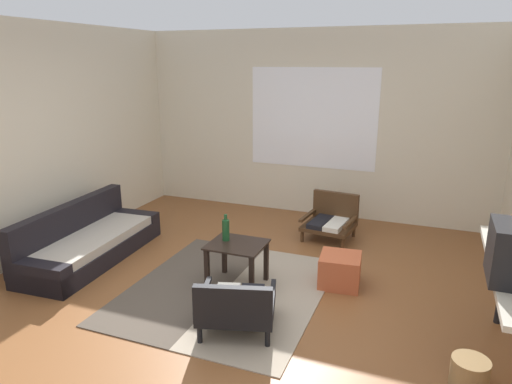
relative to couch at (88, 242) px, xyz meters
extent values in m
plane|color=brown|center=(1.99, -0.40, -0.20)|extent=(7.80, 7.80, 0.00)
cube|color=beige|center=(1.99, 2.66, 1.15)|extent=(5.60, 0.12, 2.70)
cube|color=white|center=(1.99, 2.60, 1.24)|extent=(1.87, 0.01, 1.44)
cube|color=beige|center=(-0.67, -0.10, 1.15)|extent=(0.12, 6.60, 2.70)
cube|color=#4C4238|center=(1.37, -0.13, -0.20)|extent=(0.94, 2.20, 0.01)
cube|color=gray|center=(2.32, -0.13, -0.20)|extent=(0.94, 2.20, 0.01)
cube|color=black|center=(0.06, 0.00, -0.10)|extent=(0.81, 1.93, 0.21)
cube|color=#B2A899|center=(0.09, 0.01, 0.06)|extent=(0.70, 1.74, 0.10)
cube|color=black|center=(-0.23, -0.01, 0.17)|extent=(0.25, 1.90, 0.54)
cube|color=black|center=(0.01, 0.86, -0.04)|extent=(0.71, 0.22, 0.32)
cube|color=black|center=(0.11, -0.85, -0.04)|extent=(0.71, 0.22, 0.32)
cube|color=black|center=(1.91, 0.01, 0.25)|extent=(0.56, 0.49, 0.02)
cube|color=black|center=(1.66, 0.21, 0.02)|extent=(0.04, 0.04, 0.45)
cube|color=black|center=(2.15, 0.21, 0.02)|extent=(0.04, 0.04, 0.45)
cube|color=black|center=(1.66, -0.20, 0.02)|extent=(0.04, 0.04, 0.45)
cube|color=black|center=(2.15, -0.20, 0.02)|extent=(0.04, 0.04, 0.45)
cylinder|color=#472D19|center=(2.74, 1.35, -0.13)|extent=(0.04, 0.04, 0.15)
cylinder|color=#472D19|center=(2.21, 1.41, -0.13)|extent=(0.04, 0.04, 0.15)
cylinder|color=#472D19|center=(2.79, 1.83, -0.13)|extent=(0.04, 0.04, 0.15)
cylinder|color=#472D19|center=(2.26, 1.89, -0.13)|extent=(0.04, 0.04, 0.15)
cube|color=#472D19|center=(2.50, 1.62, -0.03)|extent=(0.67, 0.63, 0.05)
cube|color=silver|center=(2.60, 1.59, 0.03)|extent=(0.26, 0.53, 0.06)
cube|color=black|center=(2.39, 1.61, 0.03)|extent=(0.26, 0.53, 0.06)
cube|color=#472D19|center=(2.53, 1.87, 0.18)|extent=(0.62, 0.14, 0.37)
cube|color=#472D19|center=(2.79, 1.59, 0.09)|extent=(0.11, 0.57, 0.04)
cube|color=#472D19|center=(2.21, 1.65, 0.09)|extent=(0.11, 0.57, 0.04)
cylinder|color=black|center=(1.87, -0.52, -0.12)|extent=(0.04, 0.04, 0.16)
cylinder|color=black|center=(2.41, -0.36, -0.12)|extent=(0.04, 0.04, 0.16)
cylinder|color=black|center=(2.03, -1.05, -0.12)|extent=(0.04, 0.04, 0.16)
cylinder|color=black|center=(2.57, -0.89, -0.12)|extent=(0.04, 0.04, 0.16)
cube|color=black|center=(2.22, -0.71, -0.02)|extent=(0.79, 0.78, 0.05)
cube|color=silver|center=(2.11, -0.72, 0.04)|extent=(0.36, 0.60, 0.06)
cube|color=black|center=(2.32, -0.65, 0.04)|extent=(0.36, 0.60, 0.06)
cube|color=black|center=(2.30, -0.98, 0.17)|extent=(0.63, 0.25, 0.32)
cube|color=black|center=(1.93, -0.79, 0.10)|extent=(0.22, 0.61, 0.04)
cube|color=black|center=(2.51, -0.62, 0.10)|extent=(0.22, 0.61, 0.04)
cube|color=#BC5633|center=(2.89, 0.40, -0.04)|extent=(0.45, 0.45, 0.33)
cylinder|color=black|center=(4.35, 0.20, 0.21)|extent=(0.06, 0.06, 0.83)
cube|color=black|center=(4.08, -0.82, 0.88)|extent=(0.01, 0.31, 0.27)
cylinder|color=#194723|center=(1.76, 0.05, 0.37)|extent=(0.07, 0.07, 0.22)
cylinder|color=#194723|center=(1.76, 0.05, 0.51)|extent=(0.03, 0.03, 0.06)
cylinder|color=olive|center=(4.07, -0.81, -0.09)|extent=(0.27, 0.27, 0.22)
camera|label=1|loc=(3.67, -3.97, 2.05)|focal=32.33mm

